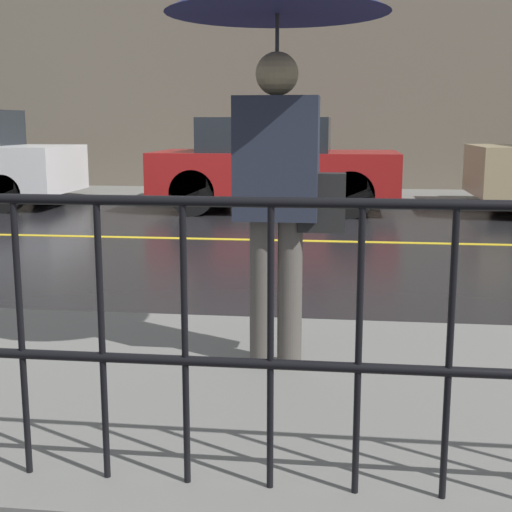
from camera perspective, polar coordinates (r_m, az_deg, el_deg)
ground_plane at (r=8.87m, az=-5.27°, el=1.39°), size 80.00×80.00×0.00m
sidewalk_far at (r=13.64m, az=-0.88°, el=4.91°), size 28.00×1.84×0.13m
lane_marking at (r=8.87m, az=-5.27°, el=1.42°), size 25.20×0.12×0.01m
building_storefront at (r=14.75m, az=-0.31°, el=17.65°), size 28.00×0.30×6.46m
pedestrian at (r=3.69m, az=1.78°, el=16.74°), size 1.12×1.12×2.06m
car_red at (r=11.66m, az=1.41°, el=7.44°), size 3.90×1.86×1.50m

